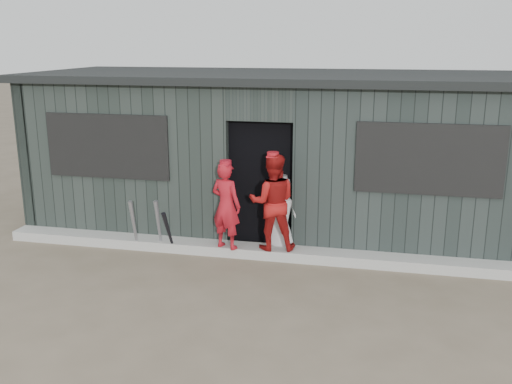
% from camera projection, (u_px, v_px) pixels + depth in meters
% --- Properties ---
extents(ground, '(80.00, 80.00, 0.00)m').
position_uv_depth(ground, '(224.00, 310.00, 6.86)').
color(ground, brown).
rests_on(ground, ground).
extents(curb, '(8.00, 0.36, 0.15)m').
position_uv_depth(curb, '(256.00, 251.00, 8.56)').
color(curb, '#A2A29D').
rests_on(curb, ground).
extents(bat_left, '(0.10, 0.22, 0.81)m').
position_uv_depth(bat_left, '(134.00, 226.00, 8.69)').
color(bat_left, gray).
rests_on(bat_left, ground).
extents(bat_mid, '(0.09, 0.20, 0.82)m').
position_uv_depth(bat_mid, '(159.00, 225.00, 8.68)').
color(bat_mid, gray).
rests_on(bat_mid, ground).
extents(bat_right, '(0.12, 0.34, 0.70)m').
position_uv_depth(bat_right, '(169.00, 232.00, 8.55)').
color(bat_right, black).
rests_on(bat_right, ground).
extents(player_red_left, '(0.55, 0.45, 1.30)m').
position_uv_depth(player_red_left, '(226.00, 206.00, 8.33)').
color(player_red_left, '#AF1521').
rests_on(player_red_left, curb).
extents(player_red_right, '(0.79, 0.67, 1.43)m').
position_uv_depth(player_red_right, '(273.00, 202.00, 8.29)').
color(player_red_right, '#9F1413').
rests_on(player_red_right, curb).
extents(player_grey_back, '(0.64, 0.49, 1.18)m').
position_uv_depth(player_grey_back, '(281.00, 215.00, 8.59)').
color(player_grey_back, silver).
rests_on(player_grey_back, ground).
extents(dugout, '(8.30, 3.30, 2.62)m').
position_uv_depth(dugout, '(277.00, 151.00, 9.84)').
color(dugout, black).
rests_on(dugout, ground).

